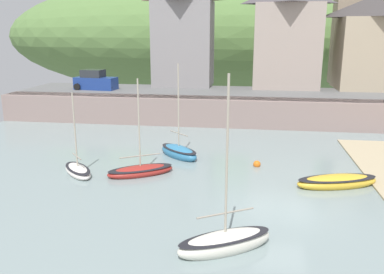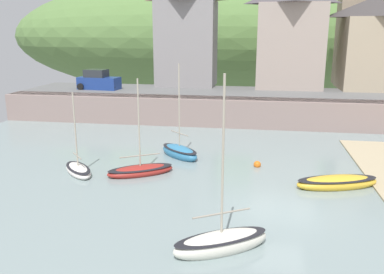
{
  "view_description": "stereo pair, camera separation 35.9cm",
  "coord_description": "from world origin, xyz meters",
  "px_view_note": "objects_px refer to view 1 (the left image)",
  "views": [
    {
      "loc": [
        -1.53,
        -17.59,
        7.9
      ],
      "look_at": [
        -4.83,
        4.7,
        2.05
      ],
      "focal_mm": 37.77,
      "sensor_mm": 36.0,
      "label": 1
    },
    {
      "loc": [
        -1.18,
        -17.53,
        7.9
      ],
      "look_at": [
        -4.83,
        4.7,
        2.05
      ],
      "focal_mm": 37.77,
      "sensor_mm": 36.0,
      "label": 2
    }
  ],
  "objects_px": {
    "dinghy_open_wooden": "(225,242)",
    "sailboat_white_hull": "(141,170)",
    "waterfront_building_right": "(381,40)",
    "mooring_buoy": "(257,164)",
    "sailboat_far_left": "(78,170)",
    "church_with_spire": "(349,9)",
    "waterfront_building_centre": "(287,36)",
    "sailboat_nearest_shore": "(179,152)",
    "parked_car_near_slipway": "(95,81)",
    "waterfront_building_left": "(183,33)",
    "sailboat_tall_mast": "(337,182)"
  },
  "relations": [
    {
      "from": "waterfront_building_centre",
      "to": "church_with_spire",
      "type": "height_order",
      "value": "church_with_spire"
    },
    {
      "from": "waterfront_building_left",
      "to": "waterfront_building_right",
      "type": "distance_m",
      "value": 19.61
    },
    {
      "from": "waterfront_building_right",
      "to": "dinghy_open_wooden",
      "type": "height_order",
      "value": "waterfront_building_right"
    },
    {
      "from": "sailboat_far_left",
      "to": "church_with_spire",
      "type": "bearing_deg",
      "value": 100.99
    },
    {
      "from": "sailboat_nearest_shore",
      "to": "sailboat_far_left",
      "type": "bearing_deg",
      "value": -97.76
    },
    {
      "from": "church_with_spire",
      "to": "sailboat_tall_mast",
      "type": "bearing_deg",
      "value": -101.5
    },
    {
      "from": "dinghy_open_wooden",
      "to": "sailboat_white_hull",
      "type": "distance_m",
      "value": 9.31
    },
    {
      "from": "sailboat_tall_mast",
      "to": "church_with_spire",
      "type": "bearing_deg",
      "value": 60.48
    },
    {
      "from": "sailboat_far_left",
      "to": "parked_car_near_slipway",
      "type": "xyz_separation_m",
      "value": [
        -5.68,
        17.55,
        2.97
      ]
    },
    {
      "from": "waterfront_building_left",
      "to": "dinghy_open_wooden",
      "type": "height_order",
      "value": "waterfront_building_left"
    },
    {
      "from": "sailboat_far_left",
      "to": "sailboat_nearest_shore",
      "type": "height_order",
      "value": "sailboat_nearest_shore"
    },
    {
      "from": "dinghy_open_wooden",
      "to": "sailboat_white_hull",
      "type": "bearing_deg",
      "value": 94.41
    },
    {
      "from": "sailboat_nearest_shore",
      "to": "waterfront_building_right",
      "type": "bearing_deg",
      "value": 89.65
    },
    {
      "from": "waterfront_building_right",
      "to": "sailboat_far_left",
      "type": "relative_size",
      "value": 1.93
    },
    {
      "from": "sailboat_far_left",
      "to": "sailboat_white_hull",
      "type": "relative_size",
      "value": 0.86
    },
    {
      "from": "waterfront_building_left",
      "to": "parked_car_near_slipway",
      "type": "distance_m",
      "value": 10.38
    },
    {
      "from": "sailboat_white_hull",
      "to": "mooring_buoy",
      "type": "height_order",
      "value": "sailboat_white_hull"
    },
    {
      "from": "sailboat_far_left",
      "to": "waterfront_building_centre",
      "type": "bearing_deg",
      "value": 107.43
    },
    {
      "from": "waterfront_building_centre",
      "to": "sailboat_tall_mast",
      "type": "xyz_separation_m",
      "value": [
        1.35,
        -21.82,
        -7.34
      ]
    },
    {
      "from": "sailboat_nearest_shore",
      "to": "mooring_buoy",
      "type": "distance_m",
      "value": 5.22
    },
    {
      "from": "church_with_spire",
      "to": "mooring_buoy",
      "type": "distance_m",
      "value": 26.98
    },
    {
      "from": "waterfront_building_left",
      "to": "parked_car_near_slipway",
      "type": "height_order",
      "value": "waterfront_building_left"
    },
    {
      "from": "waterfront_building_right",
      "to": "sailboat_white_hull",
      "type": "relative_size",
      "value": 1.66
    },
    {
      "from": "sailboat_white_hull",
      "to": "dinghy_open_wooden",
      "type": "bearing_deg",
      "value": -85.4
    },
    {
      "from": "church_with_spire",
      "to": "sailboat_nearest_shore",
      "type": "distance_m",
      "value": 28.06
    },
    {
      "from": "dinghy_open_wooden",
      "to": "sailboat_far_left",
      "type": "bearing_deg",
      "value": 110.67
    },
    {
      "from": "waterfront_building_left",
      "to": "waterfront_building_right",
      "type": "height_order",
      "value": "waterfront_building_left"
    },
    {
      "from": "sailboat_nearest_shore",
      "to": "dinghy_open_wooden",
      "type": "bearing_deg",
      "value": -28.35
    },
    {
      "from": "sailboat_nearest_shore",
      "to": "waterfront_building_centre",
      "type": "bearing_deg",
      "value": 109.33
    },
    {
      "from": "sailboat_nearest_shore",
      "to": "sailboat_white_hull",
      "type": "bearing_deg",
      "value": -69.77
    },
    {
      "from": "church_with_spire",
      "to": "sailboat_tall_mast",
      "type": "distance_m",
      "value": 28.2
    },
    {
      "from": "church_with_spire",
      "to": "sailboat_nearest_shore",
      "type": "bearing_deg",
      "value": -123.5
    },
    {
      "from": "waterfront_building_left",
      "to": "dinghy_open_wooden",
      "type": "bearing_deg",
      "value": -77.5
    },
    {
      "from": "parked_car_near_slipway",
      "to": "sailboat_nearest_shore",
      "type": "bearing_deg",
      "value": -44.26
    },
    {
      "from": "sailboat_nearest_shore",
      "to": "parked_car_near_slipway",
      "type": "height_order",
      "value": "sailboat_nearest_shore"
    },
    {
      "from": "sailboat_nearest_shore",
      "to": "parked_car_near_slipway",
      "type": "distance_m",
      "value": 17.44
    },
    {
      "from": "sailboat_far_left",
      "to": "mooring_buoy",
      "type": "distance_m",
      "value": 10.6
    },
    {
      "from": "church_with_spire",
      "to": "sailboat_far_left",
      "type": "distance_m",
      "value": 34.13
    },
    {
      "from": "sailboat_tall_mast",
      "to": "parked_car_near_slipway",
      "type": "bearing_deg",
      "value": 121.15
    },
    {
      "from": "waterfront_building_centre",
      "to": "parked_car_near_slipway",
      "type": "relative_size",
      "value": 2.39
    },
    {
      "from": "sailboat_tall_mast",
      "to": "sailboat_white_hull",
      "type": "distance_m",
      "value": 10.79
    },
    {
      "from": "church_with_spire",
      "to": "sailboat_white_hull",
      "type": "bearing_deg",
      "value": -122.09
    },
    {
      "from": "sailboat_white_hull",
      "to": "mooring_buoy",
      "type": "xyz_separation_m",
      "value": [
        6.62,
        2.42,
        -0.1
      ]
    },
    {
      "from": "waterfront_building_right",
      "to": "dinghy_open_wooden",
      "type": "distance_m",
      "value": 32.72
    },
    {
      "from": "waterfront_building_left",
      "to": "church_with_spire",
      "type": "distance_m",
      "value": 17.78
    },
    {
      "from": "church_with_spire",
      "to": "sailboat_nearest_shore",
      "type": "relative_size",
      "value": 2.45
    },
    {
      "from": "waterfront_building_left",
      "to": "church_with_spire",
      "type": "xyz_separation_m",
      "value": [
        17.15,
        4.0,
        2.49
      ]
    },
    {
      "from": "church_with_spire",
      "to": "sailboat_far_left",
      "type": "bearing_deg",
      "value": -126.98
    },
    {
      "from": "sailboat_white_hull",
      "to": "waterfront_building_centre",
      "type": "bearing_deg",
      "value": 35.84
    },
    {
      "from": "church_with_spire",
      "to": "sailboat_white_hull",
      "type": "distance_m",
      "value": 31.82
    }
  ]
}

